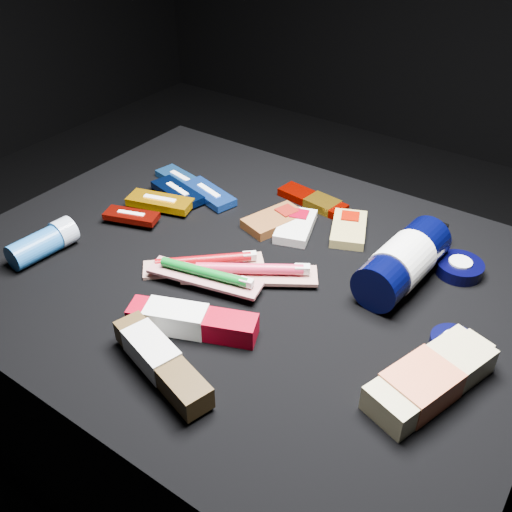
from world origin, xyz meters
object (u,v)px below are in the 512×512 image
Objects in this scene: toothpaste_carton_red at (187,320)px; bodywash_bottle at (429,380)px; lotion_bottle at (403,262)px; deodorant_stick at (44,243)px.

bodywash_bottle is at bearing -6.66° from toothpaste_carton_red.
lotion_bottle is 0.23m from bodywash_bottle.
lotion_bottle is 1.30× the size of toothpaste_carton_red.
deodorant_stick is at bearing -147.62° from lotion_bottle.
deodorant_stick reaches higher than toothpaste_carton_red.
toothpaste_carton_red is (-0.34, -0.09, -0.00)m from bodywash_bottle.
lotion_bottle is at bearing 31.90° from toothpaste_carton_red.
bodywash_bottle is at bearing -53.49° from lotion_bottle.
lotion_bottle reaches higher than bodywash_bottle.
deodorant_stick is at bearing 157.33° from toothpaste_carton_red.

